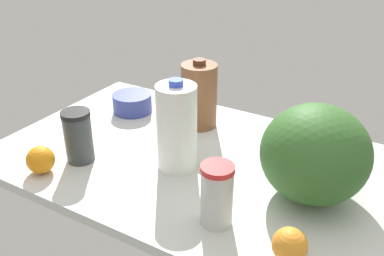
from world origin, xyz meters
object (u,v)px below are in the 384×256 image
at_px(shaker_bottle, 78,136).
at_px(tumbler_cup, 217,195).
at_px(orange_by_jug, 41,160).
at_px(watermelon, 315,154).
at_px(milk_jug, 177,128).
at_px(orange_far_back, 290,245).
at_px(chocolate_milk_jug, 199,95).
at_px(mixing_bowl, 132,103).

distance_m(shaker_bottle, tumbler_cup, 0.49).
bearing_deg(orange_by_jug, shaker_bottle, 65.12).
xyz_separation_m(watermelon, orange_by_jug, (-0.70, -0.28, -0.09)).
bearing_deg(milk_jug, orange_far_back, -25.42).
bearing_deg(milk_jug, tumbler_cup, -37.38).
bearing_deg(orange_far_back, chocolate_milk_jug, 136.57).
bearing_deg(chocolate_milk_jug, watermelon, -24.75).
xyz_separation_m(tumbler_cup, chocolate_milk_jug, (-0.30, 0.43, 0.03)).
height_order(milk_jug, orange_far_back, milk_jug).
height_order(mixing_bowl, orange_by_jug, orange_by_jug).
distance_m(watermelon, orange_by_jug, 0.76).
bearing_deg(tumbler_cup, chocolate_milk_jug, 124.32).
distance_m(chocolate_milk_jug, milk_jug, 0.28).
relative_size(tumbler_cup, mixing_bowl, 1.11).
relative_size(mixing_bowl, orange_far_back, 1.84).
height_order(mixing_bowl, milk_jug, milk_jug).
distance_m(shaker_bottle, chocolate_milk_jug, 0.43).
xyz_separation_m(chocolate_milk_jug, orange_far_back, (0.49, -0.46, -0.07)).
xyz_separation_m(shaker_bottle, chocolate_milk_jug, (0.19, 0.39, 0.03)).
relative_size(milk_jug, orange_far_back, 3.50).
relative_size(shaker_bottle, orange_by_jug, 2.00).
bearing_deg(shaker_bottle, milk_jug, 23.27).
height_order(orange_by_jug, orange_far_back, orange_by_jug).
bearing_deg(orange_by_jug, watermelon, 21.92).
bearing_deg(shaker_bottle, mixing_bowl, 102.27).
xyz_separation_m(tumbler_cup, orange_by_jug, (-0.54, -0.06, -0.04)).
bearing_deg(orange_far_back, orange_by_jug, -177.65).
distance_m(shaker_bottle, orange_far_back, 0.69).
bearing_deg(orange_far_back, milk_jug, 154.58).
xyz_separation_m(mixing_bowl, orange_by_jug, (0.03, -0.46, 0.01)).
height_order(watermelon, orange_far_back, watermelon).
height_order(chocolate_milk_jug, orange_far_back, chocolate_milk_jug).
bearing_deg(mixing_bowl, milk_jug, -34.35).
distance_m(chocolate_milk_jug, orange_by_jug, 0.55).
bearing_deg(milk_jug, chocolate_milk_jug, 106.65).
distance_m(chocolate_milk_jug, watermelon, 0.50).
xyz_separation_m(chocolate_milk_jug, milk_jug, (0.08, -0.27, 0.02)).
height_order(tumbler_cup, orange_far_back, tumbler_cup).
distance_m(mixing_bowl, chocolate_milk_jug, 0.28).
height_order(chocolate_milk_jug, watermelon, watermelon).
relative_size(shaker_bottle, milk_jug, 0.59).
height_order(chocolate_milk_jug, orange_by_jug, chocolate_milk_jug).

